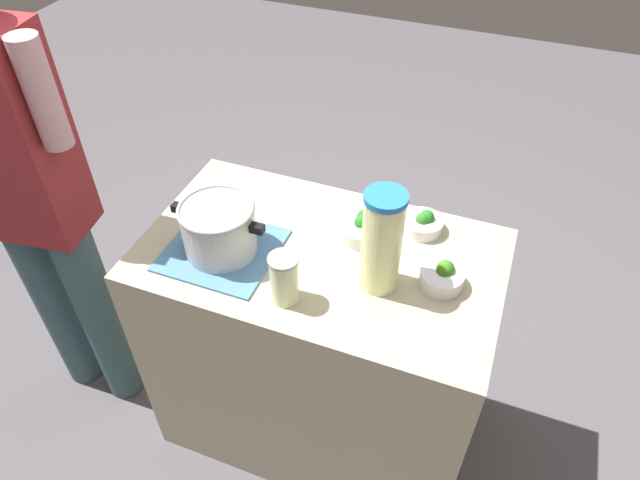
# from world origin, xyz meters

# --- Properties ---
(ground_plane) EXTENTS (8.00, 8.00, 0.00)m
(ground_plane) POSITION_xyz_m (0.00, 0.00, 0.00)
(ground_plane) COLOR #565257
(counter_slab) EXTENTS (1.05, 0.62, 0.91)m
(counter_slab) POSITION_xyz_m (0.00, 0.00, 0.45)
(counter_slab) COLOR tan
(counter_slab) RESTS_ON ground_plane
(dish_cloth) EXTENTS (0.31, 0.30, 0.01)m
(dish_cloth) POSITION_xyz_m (0.27, 0.09, 0.91)
(dish_cloth) COLOR teal
(dish_cloth) RESTS_ON counter_slab
(cooking_pot) EXTENTS (0.28, 0.21, 0.16)m
(cooking_pot) POSITION_xyz_m (0.27, 0.09, 1.00)
(cooking_pot) COLOR #B7B7BC
(cooking_pot) RESTS_ON dish_cloth
(lemonade_pitcher) EXTENTS (0.11, 0.11, 0.31)m
(lemonade_pitcher) POSITION_xyz_m (-0.19, 0.05, 1.06)
(lemonade_pitcher) COLOR #EEF2A3
(lemonade_pitcher) RESTS_ON counter_slab
(mason_jar) EXTENTS (0.08, 0.08, 0.15)m
(mason_jar) POSITION_xyz_m (0.02, 0.19, 0.98)
(mason_jar) COLOR beige
(mason_jar) RESTS_ON counter_slab
(broccoli_bowl_front) EXTENTS (0.13, 0.13, 0.08)m
(broccoli_bowl_front) POSITION_xyz_m (-0.09, -0.11, 0.94)
(broccoli_bowl_front) COLOR silver
(broccoli_bowl_front) RESTS_ON counter_slab
(broccoli_bowl_center) EXTENTS (0.12, 0.12, 0.08)m
(broccoli_bowl_center) POSITION_xyz_m (-0.35, -0.01, 0.94)
(broccoli_bowl_center) COLOR silver
(broccoli_bowl_center) RESTS_ON counter_slab
(broccoli_bowl_back) EXTENTS (0.12, 0.12, 0.07)m
(broccoli_bowl_back) POSITION_xyz_m (-0.25, -0.20, 0.93)
(broccoli_bowl_back) COLOR silver
(broccoli_bowl_back) RESTS_ON counter_slab
(person_cook) EXTENTS (0.50, 0.25, 1.71)m
(person_cook) POSITION_xyz_m (0.90, 0.15, 0.94)
(person_cook) COLOR #38555C
(person_cook) RESTS_ON ground_plane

